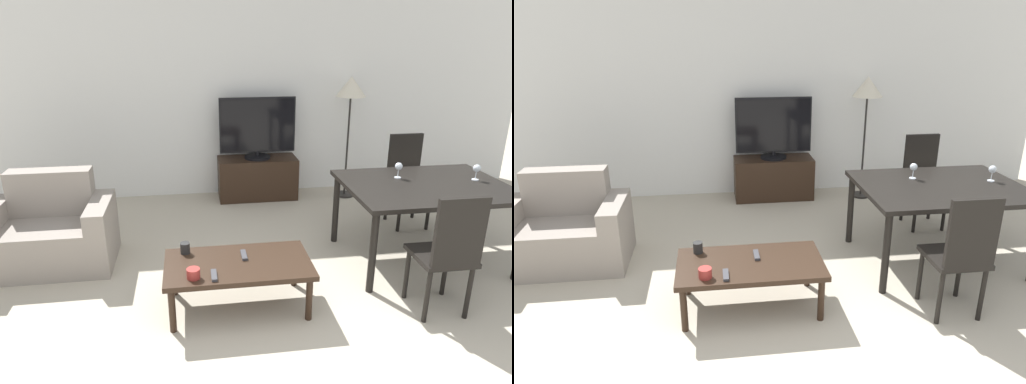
# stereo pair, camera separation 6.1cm
# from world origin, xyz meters

# --- Properties ---
(wall_back) EXTENTS (7.38, 0.06, 2.70)m
(wall_back) POSITION_xyz_m (0.00, 3.72, 1.35)
(wall_back) COLOR white
(wall_back) RESTS_ON ground_plane
(armchair) EXTENTS (1.10, 0.70, 0.83)m
(armchair) POSITION_xyz_m (-1.98, 2.00, 0.30)
(armchair) COLOR gray
(armchair) RESTS_ON ground_plane
(tv_stand) EXTENTS (0.97, 0.42, 0.52)m
(tv_stand) POSITION_xyz_m (0.13, 3.44, 0.26)
(tv_stand) COLOR black
(tv_stand) RESTS_ON ground_plane
(tv) EXTENTS (0.93, 0.32, 0.75)m
(tv) POSITION_xyz_m (0.13, 3.44, 0.89)
(tv) COLOR black
(tv) RESTS_ON tv_stand
(coffee_table) EXTENTS (1.10, 0.59, 0.38)m
(coffee_table) POSITION_xyz_m (-0.38, 1.06, 0.34)
(coffee_table) COLOR black
(coffee_table) RESTS_ON ground_plane
(dining_table) EXTENTS (1.43, 1.07, 0.74)m
(dining_table) POSITION_xyz_m (1.36, 1.59, 0.67)
(dining_table) COLOR black
(dining_table) RESTS_ON ground_plane
(dining_chair_near) EXTENTS (0.40, 0.40, 0.97)m
(dining_chair_near) POSITION_xyz_m (1.11, 0.74, 0.54)
(dining_chair_near) COLOR black
(dining_chair_near) RESTS_ON ground_plane
(dining_chair_far) EXTENTS (0.40, 0.40, 0.97)m
(dining_chair_far) POSITION_xyz_m (1.61, 2.44, 0.54)
(dining_chair_far) COLOR black
(dining_chair_far) RESTS_ON ground_plane
(floor_lamp) EXTENTS (0.36, 0.36, 1.50)m
(floor_lamp) POSITION_xyz_m (1.25, 3.34, 1.31)
(floor_lamp) COLOR black
(floor_lamp) RESTS_ON ground_plane
(remote_primary) EXTENTS (0.04, 0.15, 0.02)m
(remote_primary) POSITION_xyz_m (-0.32, 1.15, 0.39)
(remote_primary) COLOR #38383D
(remote_primary) RESTS_ON coffee_table
(remote_secondary) EXTENTS (0.04, 0.15, 0.02)m
(remote_secondary) POSITION_xyz_m (-0.57, 0.87, 0.39)
(remote_secondary) COLOR #38383D
(remote_secondary) RESTS_ON coffee_table
(cup_white_near) EXTENTS (0.07, 0.07, 0.09)m
(cup_white_near) POSITION_xyz_m (-0.77, 1.26, 0.43)
(cup_white_near) COLOR black
(cup_white_near) RESTS_ON coffee_table
(cup_colored_far) EXTENTS (0.09, 0.09, 0.07)m
(cup_colored_far) POSITION_xyz_m (-0.71, 0.87, 0.42)
(cup_colored_far) COLOR maroon
(cup_colored_far) RESTS_ON coffee_table
(wine_glass_left) EXTENTS (0.07, 0.07, 0.15)m
(wine_glass_left) POSITION_xyz_m (1.19, 1.79, 0.84)
(wine_glass_left) COLOR silver
(wine_glass_left) RESTS_ON dining_table
(wine_glass_center) EXTENTS (0.07, 0.07, 0.15)m
(wine_glass_center) POSITION_xyz_m (1.86, 1.63, 0.84)
(wine_glass_center) COLOR silver
(wine_glass_center) RESTS_ON dining_table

